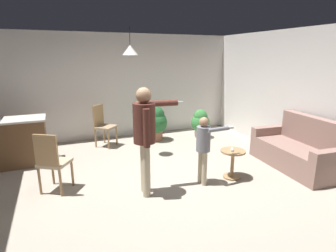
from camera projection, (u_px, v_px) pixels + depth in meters
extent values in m
plane|color=#9E9384|center=(164.00, 184.00, 4.73)|extent=(7.68, 7.68, 0.00)
cube|color=silver|center=(119.00, 86.00, 7.25)|extent=(6.40, 0.10, 2.70)
cube|color=silver|center=(310.00, 96.00, 5.58)|extent=(0.10, 6.40, 2.70)
cube|color=#8C6B60|center=(295.00, 156.00, 5.38)|extent=(0.97, 1.51, 0.45)
cube|color=#8C6B60|center=(312.00, 130.00, 5.35)|extent=(0.32, 1.45, 0.55)
cube|color=#8C6B60|center=(331.00, 168.00, 4.61)|extent=(0.86, 0.25, 0.63)
cube|color=#8C6B60|center=(269.00, 140.00, 6.10)|extent=(0.86, 0.25, 0.63)
cylinder|color=#99754C|center=(280.00, 151.00, 6.26)|extent=(0.05, 0.05, 0.06)
cylinder|color=#99754C|center=(313.00, 186.00, 4.60)|extent=(0.05, 0.05, 0.06)
cylinder|color=#99754C|center=(256.00, 154.00, 6.07)|extent=(0.05, 0.05, 0.06)
cube|color=brown|center=(14.00, 143.00, 5.43)|extent=(1.20, 0.60, 0.91)
cube|color=beige|center=(10.00, 120.00, 5.31)|extent=(1.26, 0.66, 0.04)
cylinder|color=#99754C|center=(233.00, 151.00, 4.85)|extent=(0.44, 0.44, 0.03)
cylinder|color=#99754C|center=(232.00, 165.00, 4.91)|extent=(0.06, 0.06, 0.49)
cylinder|color=#99754C|center=(232.00, 177.00, 4.97)|extent=(0.31, 0.31, 0.03)
cylinder|color=tan|center=(144.00, 166.00, 4.38)|extent=(0.13, 0.13, 0.86)
cylinder|color=tan|center=(146.00, 171.00, 4.22)|extent=(0.13, 0.13, 0.86)
cylinder|color=#4C261E|center=(144.00, 123.00, 4.11)|extent=(0.34, 0.34, 0.61)
sphere|color=#9E7556|center=(144.00, 95.00, 4.01)|extent=(0.23, 0.23, 0.23)
cylinder|color=#4C261E|center=(160.00, 103.00, 4.30)|extent=(0.58, 0.18, 0.10)
cube|color=white|center=(179.00, 102.00, 4.38)|extent=(0.13, 0.05, 0.04)
cylinder|color=#4C261E|center=(147.00, 128.00, 3.94)|extent=(0.10, 0.10, 0.57)
cylinder|color=tan|center=(200.00, 166.00, 4.73)|extent=(0.09, 0.09, 0.59)
cylinder|color=tan|center=(204.00, 169.00, 4.62)|extent=(0.09, 0.09, 0.59)
cylinder|color=slate|center=(203.00, 139.00, 4.54)|extent=(0.24, 0.24, 0.42)
sphere|color=#9E7556|center=(204.00, 122.00, 4.47)|extent=(0.16, 0.16, 0.16)
cylinder|color=slate|center=(199.00, 138.00, 4.67)|extent=(0.07, 0.07, 0.40)
cylinder|color=slate|center=(219.00, 129.00, 4.46)|extent=(0.40, 0.09, 0.07)
cube|color=white|center=(230.00, 128.00, 4.55)|extent=(0.13, 0.04, 0.04)
cylinder|color=#99754C|center=(104.00, 134.00, 6.87)|extent=(0.04, 0.04, 0.45)
cylinder|color=#99754C|center=(96.00, 138.00, 6.55)|extent=(0.04, 0.04, 0.45)
cylinder|color=#99754C|center=(117.00, 136.00, 6.75)|extent=(0.04, 0.04, 0.45)
cylinder|color=#99754C|center=(108.00, 140.00, 6.42)|extent=(0.04, 0.04, 0.45)
cube|color=#997F60|center=(106.00, 127.00, 6.59)|extent=(0.59, 0.59, 0.05)
cube|color=#99754C|center=(98.00, 115.00, 6.58)|extent=(0.29, 0.30, 0.50)
cylinder|color=#99754C|center=(40.00, 181.00, 4.33)|extent=(0.04, 0.04, 0.45)
cylinder|color=#99754C|center=(61.00, 183.00, 4.27)|extent=(0.04, 0.04, 0.45)
cylinder|color=#99754C|center=(53.00, 172.00, 4.67)|extent=(0.04, 0.04, 0.45)
cylinder|color=#99754C|center=(72.00, 173.00, 4.61)|extent=(0.04, 0.04, 0.45)
cube|color=tan|center=(55.00, 163.00, 4.40)|extent=(0.58, 0.58, 0.05)
cube|color=#99754C|center=(46.00, 151.00, 4.15)|extent=(0.34, 0.24, 0.50)
cylinder|color=brown|center=(156.00, 135.00, 7.13)|extent=(0.34, 0.34, 0.27)
sphere|color=#235B2D|center=(156.00, 122.00, 7.05)|extent=(0.58, 0.58, 0.58)
sphere|color=#235B2D|center=(156.00, 115.00, 7.00)|extent=(0.44, 0.44, 0.44)
cylinder|color=#B7B2AD|center=(200.00, 133.00, 7.37)|extent=(0.29, 0.29, 0.23)
sphere|color=#387F3D|center=(200.00, 123.00, 7.30)|extent=(0.50, 0.50, 0.50)
sphere|color=#387F3D|center=(200.00, 116.00, 7.26)|extent=(0.37, 0.37, 0.37)
cube|color=white|center=(232.00, 150.00, 4.81)|extent=(0.10, 0.13, 0.04)
cone|color=silver|center=(130.00, 50.00, 5.51)|extent=(0.32, 0.32, 0.20)
cylinder|color=black|center=(130.00, 36.00, 5.44)|extent=(0.01, 0.01, 0.36)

